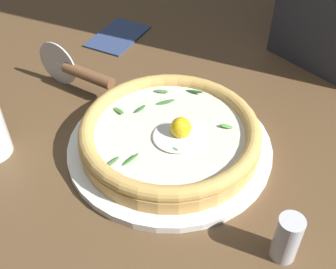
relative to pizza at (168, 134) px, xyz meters
The scene contains 6 objects.
ground_plane 0.05m from the pizza, 72.80° to the right, with size 2.40×2.40×0.03m, color brown.
pizza_plate 0.03m from the pizza, 121.53° to the left, with size 0.32×0.32×0.01m, color white.
pizza is the anchor object (origin of this frame).
pizza_cutter 0.22m from the pizza, 108.70° to the left, with size 0.10×0.15×0.08m.
folded_napkin 0.37m from the pizza, 80.19° to the left, with size 0.14×0.09×0.01m, color navy.
pepper_shaker 0.24m from the pizza, 79.96° to the right, with size 0.03×0.03×0.07m, color silver.
Camera 1 is at (-0.22, -0.42, 0.47)m, focal length 45.32 mm.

